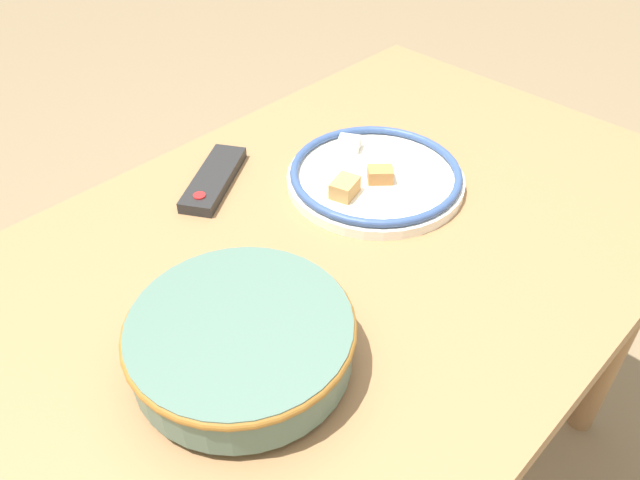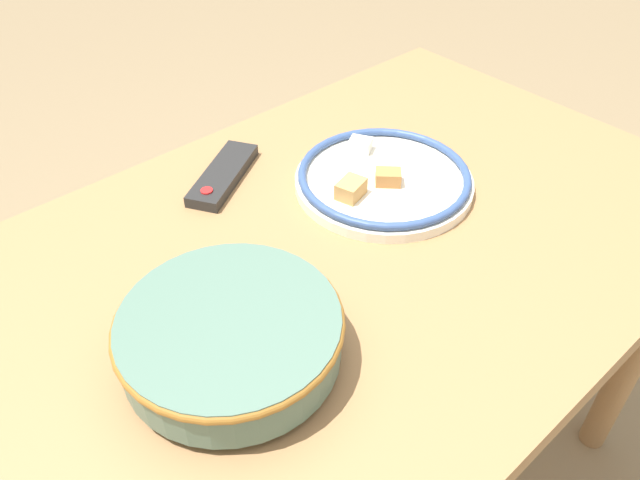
{
  "view_description": "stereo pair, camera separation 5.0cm",
  "coord_description": "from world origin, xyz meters",
  "views": [
    {
      "loc": [
        -0.44,
        -0.49,
        1.4
      ],
      "look_at": [
        0.06,
        -0.01,
        0.81
      ],
      "focal_mm": 35.0,
      "sensor_mm": 36.0,
      "label": 1
    },
    {
      "loc": [
        -0.4,
        -0.53,
        1.4
      ],
      "look_at": [
        0.06,
        -0.01,
        0.81
      ],
      "focal_mm": 35.0,
      "sensor_mm": 36.0,
      "label": 2
    }
  ],
  "objects": [
    {
      "name": "dining_table",
      "position": [
        0.0,
        0.0,
        0.68
      ],
      "size": [
        1.52,
        0.81,
        0.77
      ],
      "color": "olive",
      "rests_on": "ground_plane"
    },
    {
      "name": "food_plate",
      "position": [
        0.27,
        0.06,
        0.78
      ],
      "size": [
        0.31,
        0.31,
        0.05
      ],
      "color": "silver",
      "rests_on": "dining_table"
    },
    {
      "name": "tv_remote",
      "position": [
        0.08,
        0.26,
        0.78
      ],
      "size": [
        0.19,
        0.15,
        0.02
      ],
      "rotation": [
        0.0,
        0.0,
        2.12
      ],
      "color": "black",
      "rests_on": "dining_table"
    },
    {
      "name": "noodle_bowl",
      "position": [
        -0.14,
        -0.08,
        0.81
      ],
      "size": [
        0.28,
        0.28,
        0.08
      ],
      "color": "#4C6B5B",
      "rests_on": "dining_table"
    }
  ]
}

